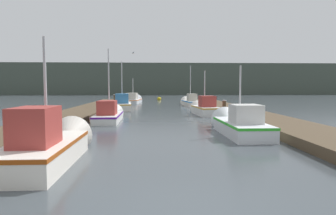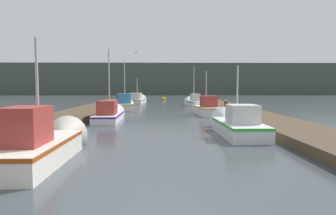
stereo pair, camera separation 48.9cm
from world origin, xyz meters
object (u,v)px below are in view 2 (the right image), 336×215
at_px(fishing_boat_0, 43,143).
at_px(fishing_boat_4, 125,104).
at_px(fishing_boat_2, 110,114).
at_px(fishing_boat_1, 235,124).
at_px(fishing_boat_6, 138,100).
at_px(fishing_boat_3, 206,108).
at_px(seagull_lead, 136,53).
at_px(channel_buoy, 164,99).
at_px(fishing_boat_5, 193,102).
at_px(mooring_piling_0, 118,101).
at_px(mooring_piling_1, 198,99).
at_px(mooring_piling_2, 226,108).

xyz_separation_m(fishing_boat_0, fishing_boat_4, (0.01, 19.26, -0.02)).
distance_m(fishing_boat_2, fishing_boat_4, 9.16).
distance_m(fishing_boat_1, fishing_boat_6, 25.97).
relative_size(fishing_boat_3, fishing_boat_6, 0.81).
bearing_deg(fishing_boat_3, seagull_lead, 134.85).
distance_m(fishing_boat_2, seagull_lead, 9.60).
distance_m(fishing_boat_4, channel_buoy, 17.87).
bearing_deg(fishing_boat_6, fishing_boat_1, -70.31).
xyz_separation_m(fishing_boat_1, fishing_boat_2, (-6.63, 5.44, -0.04)).
distance_m(fishing_boat_1, fishing_boat_5, 19.63).
relative_size(mooring_piling_0, seagull_lead, 2.38).
bearing_deg(mooring_piling_1, fishing_boat_3, -94.53).
height_order(fishing_boat_6, mooring_piling_0, fishing_boat_6).
relative_size(fishing_boat_3, mooring_piling_2, 4.04).
bearing_deg(seagull_lead, mooring_piling_0, -157.41).
distance_m(fishing_boat_6, seagull_lead, 12.37).
height_order(fishing_boat_3, mooring_piling_1, fishing_boat_3).
bearing_deg(fishing_boat_0, fishing_boat_2, 88.18).
height_order(fishing_boat_5, channel_buoy, fishing_boat_5).
height_order(fishing_boat_1, fishing_boat_4, fishing_boat_4).
bearing_deg(fishing_boat_4, mooring_piling_1, 42.19).
relative_size(fishing_boat_5, seagull_lead, 9.46).
bearing_deg(fishing_boat_5, channel_buoy, 99.94).
relative_size(fishing_boat_3, channel_buoy, 4.01).
bearing_deg(mooring_piling_0, channel_buoy, 74.12).
xyz_separation_m(fishing_boat_0, fishing_boat_2, (0.22, 10.10, -0.09)).
height_order(fishing_boat_1, fishing_boat_5, fishing_boat_5).
distance_m(fishing_boat_6, channel_buoy, 7.74).
height_order(fishing_boat_3, mooring_piling_0, fishing_boat_3).
distance_m(mooring_piling_0, mooring_piling_2, 11.77).
bearing_deg(mooring_piling_0, mooring_piling_1, 39.89).
distance_m(fishing_boat_3, fishing_boat_4, 8.76).
height_order(fishing_boat_1, seagull_lead, seagull_lead).
relative_size(fishing_boat_4, mooring_piling_1, 5.57).
bearing_deg(mooring_piling_0, fishing_boat_2, -84.45).
xyz_separation_m(channel_buoy, seagull_lead, (-2.61, -18.33, 4.96)).
bearing_deg(fishing_boat_6, mooring_piling_0, -91.98).
relative_size(fishing_boat_6, seagull_lead, 9.96).
distance_m(fishing_boat_5, seagull_lead, 9.53).
xyz_separation_m(fishing_boat_0, fishing_boat_1, (6.84, 4.66, -0.05)).
xyz_separation_m(fishing_boat_2, mooring_piling_1, (7.72, 17.94, 0.12)).
bearing_deg(channel_buoy, mooring_piling_2, -79.25).
relative_size(fishing_boat_1, seagull_lead, 9.25).
distance_m(fishing_boat_4, fishing_boat_6, 10.54).
height_order(mooring_piling_0, channel_buoy, mooring_piling_0).
xyz_separation_m(fishing_boat_2, fishing_boat_4, (-0.21, 9.16, 0.06)).
height_order(fishing_boat_2, fishing_boat_6, fishing_boat_2).
bearing_deg(seagull_lead, mooring_piling_1, 127.39).
bearing_deg(seagull_lead, fishing_boat_4, -144.79).
bearing_deg(fishing_boat_5, mooring_piling_1, 70.75).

